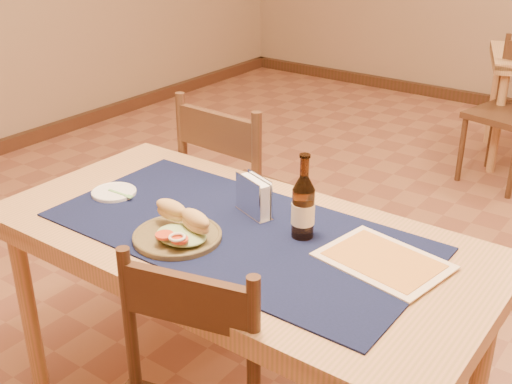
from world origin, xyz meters
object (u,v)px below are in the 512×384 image
Objects in this scene: main_table at (238,255)px; beer_bottle at (303,207)px; sandwich_plate at (179,231)px; chair_main_far at (245,201)px; napkin_holder at (254,197)px.

beer_bottle is (0.18, 0.09, 0.19)m from main_table.
beer_bottle reaches higher than sandwich_plate.
chair_main_far is 0.67m from napkin_holder.
main_table is 5.88× the size of sandwich_plate.
sandwich_plate is (0.31, -0.73, 0.27)m from chair_main_far.
main_table is 10.07× the size of napkin_holder.
beer_bottle is (0.29, 0.24, 0.07)m from sandwich_plate.
beer_bottle is at bearing 25.71° from main_table.
chair_main_far is at bearing 112.72° from sandwich_plate.
sandwich_plate is 1.71× the size of napkin_holder.
main_table is at bearing 54.89° from sandwich_plate.
napkin_holder is (-0.21, 0.03, -0.04)m from beer_bottle.
sandwich_plate is 1.01× the size of beer_bottle.
main_table is 1.61× the size of chair_main_far.
chair_main_far is at bearing 130.14° from napkin_holder.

